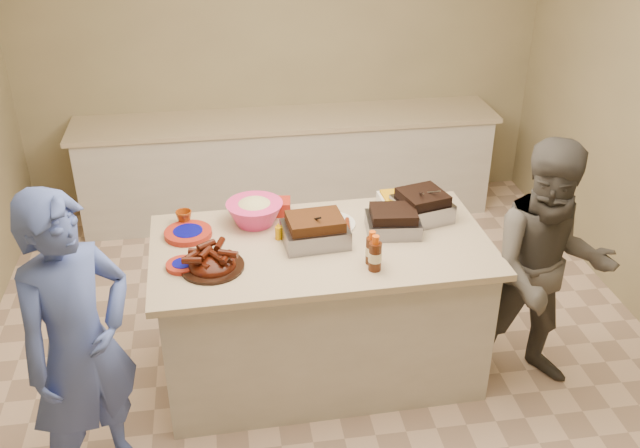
{
  "coord_description": "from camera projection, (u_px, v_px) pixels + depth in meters",
  "views": [
    {
      "loc": [
        -0.59,
        -3.49,
        3.03
      ],
      "look_at": [
        -0.04,
        0.07,
        1.03
      ],
      "focal_mm": 40.0,
      "sensor_mm": 36.0,
      "label": 1
    }
  ],
  "objects": [
    {
      "name": "plate_stack_large",
      "position": [
        188.0,
        236.0,
        4.2
      ],
      "size": [
        0.29,
        0.29,
        0.03
      ],
      "primitive_type": "cylinder",
      "rotation": [
        0.0,
        0.0,
        0.02
      ],
      "color": "maroon",
      "rests_on": "island"
    },
    {
      "name": "sauce_bowl",
      "position": [
        306.0,
        221.0,
        4.37
      ],
      "size": [
        0.14,
        0.05,
        0.14
      ],
      "primitive_type": "imported",
      "rotation": [
        0.0,
        0.0,
        0.02
      ],
      "color": "silver",
      "rests_on": "island"
    },
    {
      "name": "rib_platter",
      "position": [
        212.0,
        268.0,
        3.89
      ],
      "size": [
        0.37,
        0.37,
        0.14
      ],
      "primitive_type": null,
      "rotation": [
        0.0,
        0.0,
        -0.06
      ],
      "color": "#431207",
      "rests_on": "island"
    },
    {
      "name": "room",
      "position": [
        328.0,
        370.0,
        4.56
      ],
      "size": [
        4.5,
        5.0,
        2.7
      ],
      "primitive_type": null,
      "color": "tan",
      "rests_on": "ground"
    },
    {
      "name": "back_counter",
      "position": [
        288.0,
        166.0,
        6.25
      ],
      "size": [
        3.6,
        0.64,
        0.9
      ],
      "primitive_type": null,
      "color": "beige",
      "rests_on": "ground"
    },
    {
      "name": "island",
      "position": [
        321.0,
        368.0,
        4.58
      ],
      "size": [
        1.99,
        1.08,
        0.93
      ],
      "primitive_type": null,
      "rotation": [
        0.0,
        0.0,
        0.02
      ],
      "color": "beige",
      "rests_on": "ground"
    },
    {
      "name": "plate_stack_small",
      "position": [
        183.0,
        267.0,
        3.9
      ],
      "size": [
        0.19,
        0.19,
        0.03
      ],
      "primitive_type": "cylinder",
      "rotation": [
        0.0,
        0.0,
        0.02
      ],
      "color": "maroon",
      "rests_on": "island"
    },
    {
      "name": "brisket_tray",
      "position": [
        392.0,
        232.0,
        4.25
      ],
      "size": [
        0.34,
        0.29,
        0.09
      ],
      "primitive_type": "cube",
      "rotation": [
        0.0,
        0.0,
        -0.11
      ],
      "color": "black",
      "rests_on": "island"
    },
    {
      "name": "coleslaw_bowl",
      "position": [
        255.0,
        223.0,
        4.34
      ],
      "size": [
        0.35,
        0.35,
        0.24
      ],
      "primitive_type": null,
      "rotation": [
        0.0,
        0.0,
        0.02
      ],
      "color": "#E5317A",
      "rests_on": "island"
    },
    {
      "name": "basket_stack",
      "position": [
        276.0,
        213.0,
        4.45
      ],
      "size": [
        0.19,
        0.16,
        0.09
      ],
      "primitive_type": "cube",
      "rotation": [
        0.0,
        0.0,
        -0.13
      ],
      "color": "maroon",
      "rests_on": "island"
    },
    {
      "name": "plastic_cup",
      "position": [
        185.0,
        224.0,
        4.33
      ],
      "size": [
        0.1,
        0.09,
        0.1
      ],
      "primitive_type": "imported",
      "rotation": [
        0.0,
        0.0,
        0.02
      ],
      "color": "#89370C",
      "rests_on": "island"
    },
    {
      "name": "sausage_plate",
      "position": [
        330.0,
        225.0,
        4.32
      ],
      "size": [
        0.34,
        0.34,
        0.05
      ],
      "primitive_type": "cylinder",
      "rotation": [
        0.0,
        0.0,
        -0.07
      ],
      "color": "silver",
      "rests_on": "island"
    },
    {
      "name": "mac_cheese_dish",
      "position": [
        406.0,
        206.0,
        4.53
      ],
      "size": [
        0.34,
        0.26,
        0.09
      ],
      "primitive_type": "cube",
      "rotation": [
        0.0,
        0.0,
        0.04
      ],
      "color": "#E7AB0C",
      "rests_on": "island"
    },
    {
      "name": "roasting_pan",
      "position": [
        421.0,
        218.0,
        4.4
      ],
      "size": [
        0.37,
        0.37,
        0.12
      ],
      "primitive_type": "cube",
      "rotation": [
        0.0,
        0.0,
        0.25
      ],
      "color": "gray",
      "rests_on": "island"
    },
    {
      "name": "mustard_bottle",
      "position": [
        279.0,
        239.0,
        4.17
      ],
      "size": [
        0.04,
        0.04,
        0.11
      ],
      "primitive_type": "cylinder",
      "rotation": [
        0.0,
        0.0,
        0.02
      ],
      "color": "#DC9902",
      "rests_on": "island"
    },
    {
      "name": "guest_gray",
      "position": [
        528.0,
        376.0,
        4.51
      ],
      "size": [
        1.04,
        1.71,
        0.6
      ],
      "primitive_type": "imported",
      "rotation": [
        0.0,
        0.0,
        -0.18
      ],
      "color": "#54514C",
      "rests_on": "ground"
    },
    {
      "name": "bbq_bottle_b",
      "position": [
        371.0,
        263.0,
        3.94
      ],
      "size": [
        0.07,
        0.07,
        0.2
      ],
      "primitive_type": "cylinder",
      "rotation": [
        0.0,
        0.0,
        0.02
      ],
      "color": "#3F1A0A",
      "rests_on": "island"
    },
    {
      "name": "bbq_bottle_a",
      "position": [
        374.0,
        269.0,
        3.88
      ],
      "size": [
        0.07,
        0.07,
        0.21
      ],
      "primitive_type": "cylinder",
      "rotation": [
        0.0,
        0.0,
        0.02
      ],
      "color": "#3F1A0A",
      "rests_on": "island"
    },
    {
      "name": "pulled_pork_tray",
      "position": [
        315.0,
        243.0,
        4.13
      ],
      "size": [
        0.39,
        0.31,
        0.11
      ],
      "primitive_type": "cube",
      "rotation": [
        0.0,
        0.0,
        0.08
      ],
      "color": "#47230F",
      "rests_on": "island"
    }
  ]
}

